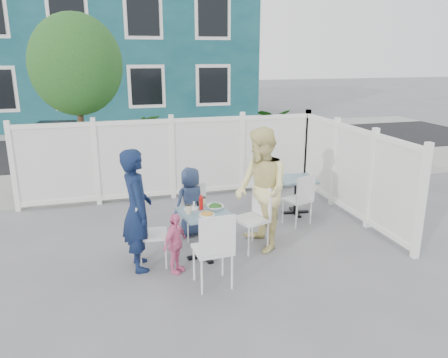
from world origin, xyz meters
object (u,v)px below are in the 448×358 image
object	(u,v)px
utility_cabinet	(59,155)
toddler	(175,244)
woman	(261,190)
main_table	(204,222)
chair_back	(195,207)
chair_near	(215,245)
spare_table	(296,186)
chair_left	(146,229)
man	(137,210)
boy	(191,201)
chair_right	(255,213)

from	to	relation	value
utility_cabinet	toddler	size ratio (longest dim) A/B	1.62
woman	main_table	bearing A→B (deg)	-89.91
chair_back	woman	xyz separation A→B (m)	(0.84, -0.66, 0.41)
chair_near	spare_table	bearing A→B (deg)	43.06
main_table	chair_near	xyz separation A→B (m)	(-0.07, -0.88, 0.04)
utility_cabinet	chair_back	xyz separation A→B (m)	(2.29, -3.63, -0.17)
chair_left	utility_cabinet	bearing A→B (deg)	-155.69
utility_cabinet	man	bearing A→B (deg)	-64.45
chair_back	man	world-z (taller)	man
chair_left	boy	world-z (taller)	boy
toddler	chair_near	bearing A→B (deg)	-100.40
utility_cabinet	chair_right	size ratio (longest dim) A/B	1.39
main_table	toddler	distance (m)	0.60
chair_near	boy	world-z (taller)	boy
chair_near	man	bearing A→B (deg)	133.12
woman	chair_right	bearing A→B (deg)	-110.34
chair_right	chair_back	world-z (taller)	chair_right
chair_right	man	size ratio (longest dim) A/B	0.58
spare_table	toddler	world-z (taller)	toddler
chair_back	man	distance (m)	1.30
main_table	man	size ratio (longest dim) A/B	0.45
toddler	woman	bearing A→B (deg)	-29.55
toddler	man	bearing A→B (deg)	101.63
chair_back	man	bearing A→B (deg)	41.26
man	toddler	xyz separation A→B (m)	(0.45, -0.27, -0.42)
utility_cabinet	chair_right	world-z (taller)	utility_cabinet
chair_near	toddler	bearing A→B (deg)	123.42
chair_right	woman	size ratio (longest dim) A/B	0.53
woman	utility_cabinet	bearing A→B (deg)	-148.97
main_table	boy	world-z (taller)	boy
utility_cabinet	toddler	xyz separation A→B (m)	(1.79, -4.72, -0.25)
spare_table	chair_left	xyz separation A→B (m)	(-2.81, -1.31, 0.01)
chair_left	boy	bearing A→B (deg)	144.08
chair_right	toddler	xyz separation A→B (m)	(-1.27, -0.45, -0.15)
chair_left	man	size ratio (longest dim) A/B	0.55
chair_back	chair_near	bearing A→B (deg)	87.15
main_table	woman	size ratio (longest dim) A/B	0.41
chair_left	chair_right	bearing A→B (deg)	100.28
chair_right	chair_near	distance (m)	1.31
spare_table	toddler	xyz separation A→B (m)	(-2.47, -1.64, -0.10)
man	woman	world-z (taller)	woman
chair_back	man	xyz separation A→B (m)	(-0.95, -0.81, 0.33)
chair_near	woman	world-z (taller)	woman
boy	toddler	bearing A→B (deg)	49.68
spare_table	chair_near	distance (m)	3.00
chair_right	boy	size ratio (longest dim) A/B	0.86
chair_right	chair_back	size ratio (longest dim) A/B	1.12
main_table	chair_back	size ratio (longest dim) A/B	0.87
main_table	woman	xyz separation A→B (m)	(0.87, 0.08, 0.37)
chair_left	woman	world-z (taller)	woman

